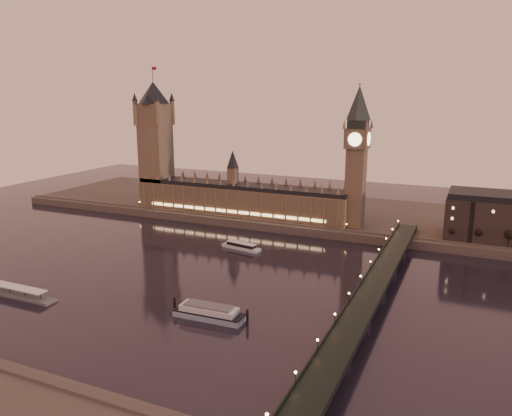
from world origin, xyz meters
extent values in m
plane|color=black|center=(0.00, 0.00, 0.00)|extent=(700.00, 700.00, 0.00)
cube|color=#423D35|center=(30.00, 165.00, 3.00)|extent=(560.00, 130.00, 6.00)
cube|color=brown|center=(-40.00, 121.00, 17.00)|extent=(180.00, 26.00, 22.00)
cube|color=black|center=(-40.00, 121.00, 29.60)|extent=(180.00, 22.00, 3.20)
cube|color=#FFCC7F|center=(-40.00, 107.50, 11.00)|extent=(153.00, 0.25, 2.20)
cube|color=brown|center=(-120.00, 121.00, 50.00)|extent=(22.00, 22.00, 88.00)
cone|color=black|center=(-120.00, 121.00, 103.00)|extent=(31.68, 31.68, 18.00)
cylinder|color=black|center=(-120.00, 121.00, 118.00)|extent=(0.44, 0.44, 12.00)
cube|color=maroon|center=(-117.80, 121.00, 122.50)|extent=(4.00, 0.15, 2.50)
cube|color=brown|center=(54.00, 121.00, 35.00)|extent=(13.00, 13.00, 58.00)
cube|color=brown|center=(54.00, 121.00, 71.00)|extent=(16.00, 16.00, 14.00)
cylinder|color=#FFEAA5|center=(54.00, 112.82, 71.00)|extent=(9.60, 0.35, 9.60)
cylinder|color=#FFEAA5|center=(45.82, 121.00, 71.00)|extent=(0.35, 9.60, 9.60)
cube|color=black|center=(54.00, 121.00, 81.00)|extent=(13.00, 13.00, 6.00)
cone|color=black|center=(54.00, 121.00, 96.00)|extent=(17.68, 17.68, 24.00)
sphere|color=gold|center=(54.00, 121.00, 109.00)|extent=(2.00, 2.00, 2.00)
cube|color=black|center=(92.00, 0.00, 8.00)|extent=(13.00, 260.00, 2.00)
cube|color=black|center=(85.70, 0.00, 9.50)|extent=(0.60, 260.00, 1.00)
cube|color=black|center=(98.30, 0.00, 9.50)|extent=(0.60, 260.00, 1.00)
cylinder|color=black|center=(120.81, 109.00, 9.86)|extent=(0.70, 0.70, 7.73)
sphere|color=black|center=(120.81, 109.00, 13.90)|extent=(5.15, 5.15, 5.15)
cylinder|color=black|center=(138.01, 109.00, 9.86)|extent=(0.70, 0.70, 7.73)
sphere|color=black|center=(138.01, 109.00, 13.90)|extent=(5.15, 5.15, 5.15)
cylinder|color=black|center=(155.20, 109.00, 9.86)|extent=(0.70, 0.70, 7.73)
sphere|color=black|center=(155.20, 109.00, 13.90)|extent=(5.15, 5.15, 5.15)
cube|color=silver|center=(-6.34, 54.07, 1.04)|extent=(29.11, 11.06, 2.09)
cube|color=black|center=(-6.34, 54.07, 3.13)|extent=(21.63, 8.67, 2.09)
cube|color=silver|center=(-6.34, 54.07, 4.36)|extent=(22.23, 9.01, 0.38)
cube|color=#8FA6B6|center=(25.97, -47.51, 1.38)|extent=(34.19, 10.77, 2.75)
cube|color=black|center=(25.97, -47.51, 3.02)|extent=(34.19, 10.77, 0.53)
cube|color=silver|center=(25.97, -47.51, 4.66)|extent=(27.80, 9.48, 2.75)
cube|color=#595B5E|center=(25.97, -47.51, 6.40)|extent=(23.54, 8.27, 0.74)
cylinder|color=black|center=(6.94, -47.21, 3.60)|extent=(1.16, 1.16, 7.19)
cylinder|color=black|center=(45.00, -45.80, 3.60)|extent=(1.16, 1.16, 7.19)
cube|color=#595B5E|center=(-76.54, -65.29, 0.65)|extent=(45.67, 7.61, 1.30)
cube|color=silver|center=(-77.63, -65.29, 4.95)|extent=(36.97, 6.52, 0.33)
camera|label=1|loc=(134.11, -235.05, 103.02)|focal=35.00mm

